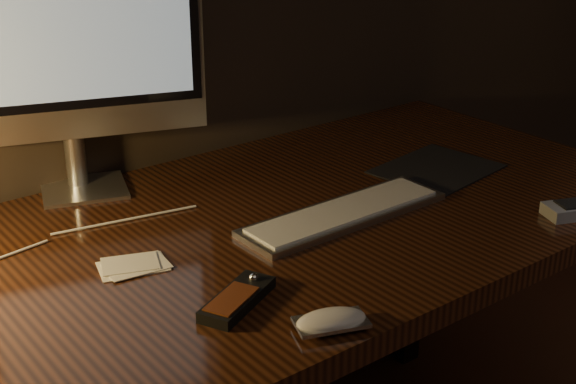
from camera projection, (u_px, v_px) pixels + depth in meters
desk at (232, 278)px, 1.48m from camera, size 1.60×0.75×0.75m
monitor at (69, 36)px, 1.41m from camera, size 0.46×0.19×0.50m
keyboard at (344, 213)px, 1.42m from camera, size 0.41×0.12×0.02m
mousepad at (437, 169)px, 1.64m from camera, size 0.26×0.22×0.00m
mouse at (331, 323)px, 1.08m from camera, size 0.11×0.08×0.02m
media_remote at (237, 298)px, 1.14m from camera, size 0.15×0.11×0.03m
papers at (133, 266)px, 1.25m from camera, size 0.12×0.10×0.01m
cable at (54, 246)px, 1.31m from camera, size 0.54×0.03×0.00m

